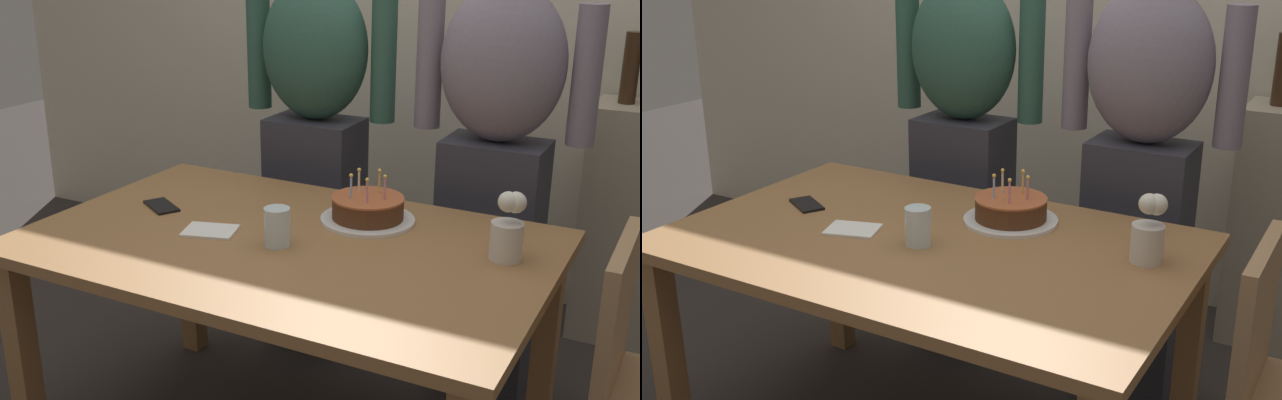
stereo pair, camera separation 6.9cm
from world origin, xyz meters
The scene contains 9 objects.
back_wall centered at (0.00, 1.55, 1.30)m, with size 5.20×0.10×2.60m, color beige.
dining_table centered at (0.00, 0.00, 0.64)m, with size 1.50×0.96×0.74m.
birthday_cake centered at (0.14, 0.24, 0.78)m, with size 0.29×0.29×0.16m.
water_glass_near centered at (0.00, -0.05, 0.80)m, with size 0.07×0.07×0.11m, color silver.
cell_phone centered at (-0.50, 0.05, 0.74)m, with size 0.14×0.07×0.01m, color black.
napkin_stack centered at (-0.23, -0.06, 0.74)m, with size 0.15×0.11×0.01m, color white.
flower_vase centered at (0.60, 0.16, 0.83)m, with size 0.09×0.09×0.19m.
person_man_bearded centered at (-0.29, 0.70, 0.87)m, with size 0.61×0.27×1.66m.
person_woman_cardigan centered at (0.40, 0.70, 0.87)m, with size 0.61×0.27×1.66m.
Camera 2 is at (1.12, -1.74, 1.58)m, focal length 43.32 mm.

